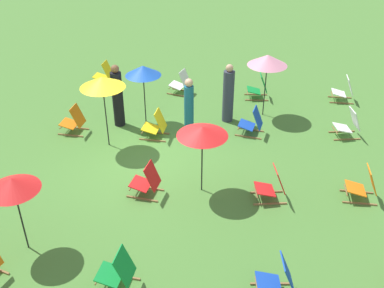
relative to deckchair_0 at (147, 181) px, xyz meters
The scene contains 22 objects.
ground_plane 1.61m from the deckchair_0, 168.03° to the right, with size 40.00×40.00×0.00m, color #477A33.
deckchair_0 is the anchor object (origin of this frame).
deckchair_2 6.05m from the deckchair_0, 122.59° to the left, with size 0.60×0.83×0.83m.
deckchair_3 4.91m from the deckchair_0, 94.33° to the left, with size 0.50×0.78×0.83m.
deckchair_4 6.64m from the deckchair_0, 156.07° to the right, with size 0.54×0.80×0.83m.
deckchair_5 3.91m from the deckchair_0, 141.85° to the left, with size 0.62×0.84×0.83m.
deckchair_6 2.84m from the deckchair_0, 92.96° to the left, with size 0.60×0.83×0.83m.
deckchair_7 7.78m from the deckchair_0, 136.05° to the left, with size 0.50×0.78×0.83m.
deckchair_8 2.63m from the deckchair_0, behind, with size 0.54×0.80×0.83m.
deckchair_9 3.84m from the deckchair_0, 47.26° to the left, with size 0.56×0.81×0.83m.
deckchair_10 2.73m from the deckchair_0, ahead, with size 0.55×0.81×0.83m.
deckchair_11 3.72m from the deckchair_0, 135.17° to the right, with size 0.54×0.80×0.83m.
deckchair_12 6.12m from the deckchair_0, 154.39° to the left, with size 0.52×0.79×0.83m.
deckchair_14 5.60m from the deckchair_0, behind, with size 0.67×0.86×0.83m.
umbrella_0 3.80m from the deckchair_0, 168.27° to the right, with size 1.02×1.02×1.77m.
umbrella_1 2.94m from the deckchair_0, 144.51° to the right, with size 1.17×1.17×2.01m.
umbrella_2 1.76m from the deckchair_0, 104.04° to the left, with size 1.14×1.14×1.70m.
umbrella_3 5.33m from the deckchair_0, 147.37° to the left, with size 1.17×1.17×1.93m.
umbrella_4 3.06m from the deckchair_0, 46.20° to the right, with size 0.99×0.99×1.69m.
person_0 3.01m from the deckchair_0, 167.54° to the left, with size 0.31×0.31×1.69m.
person_1 3.59m from the deckchair_0, 155.79° to the right, with size 0.43×0.43×1.87m.
person_2 4.24m from the deckchair_0, 156.26° to the left, with size 0.46×0.46×1.78m.
Camera 1 is at (9.68, 2.24, 6.41)m, focal length 41.98 mm.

